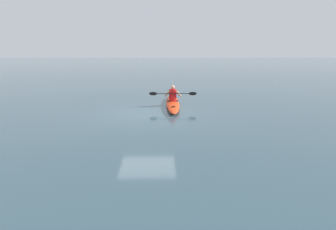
# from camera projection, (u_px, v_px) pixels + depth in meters

# --- Properties ---
(ground_plane) EXTENTS (160.00, 160.00, 0.00)m
(ground_plane) POSITION_uv_depth(u_px,v_px,m) (147.00, 114.00, 12.93)
(ground_plane) COLOR #334C56
(kayak) EXTENTS (0.74, 5.05, 0.24)m
(kayak) POSITION_uv_depth(u_px,v_px,m) (173.00, 103.00, 14.75)
(kayak) COLOR red
(kayak) RESTS_ON ground
(kayaker) EXTENTS (2.35, 0.43, 0.79)m
(kayaker) POSITION_uv_depth(u_px,v_px,m) (173.00, 94.00, 14.61)
(kayaker) COLOR red
(kayaker) RESTS_ON kayak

